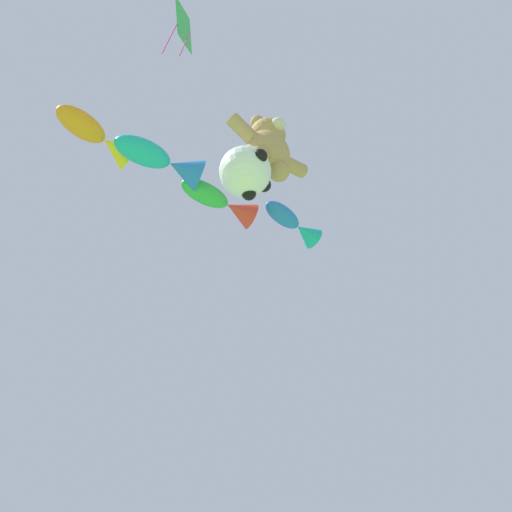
% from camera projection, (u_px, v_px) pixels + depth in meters
% --- Properties ---
extents(teddy_bear_kite, '(2.24, 0.99, 2.27)m').
position_uv_depth(teddy_bear_kite, '(268.00, 147.00, 13.00)').
color(teddy_bear_kite, tan).
extents(soccer_ball_kite, '(1.19, 1.18, 1.10)m').
position_uv_depth(soccer_ball_kite, '(246.00, 172.00, 11.73)').
color(soccer_ball_kite, white).
extents(fish_kite_cobalt, '(1.76, 0.66, 0.63)m').
position_uv_depth(fish_kite_cobalt, '(294.00, 224.00, 15.34)').
color(fish_kite_cobalt, blue).
extents(fish_kite_emerald, '(2.07, 0.91, 0.70)m').
position_uv_depth(fish_kite_emerald, '(222.00, 202.00, 14.35)').
color(fish_kite_emerald, green).
extents(fish_kite_teal, '(2.28, 1.20, 0.82)m').
position_uv_depth(fish_kite_teal, '(164.00, 161.00, 13.75)').
color(fish_kite_teal, '#19ADB2').
extents(fish_kite_tangerine, '(2.03, 0.81, 0.80)m').
position_uv_depth(fish_kite_tangerine, '(99.00, 137.00, 13.90)').
color(fish_kite_tangerine, orange).
extents(diamond_kite, '(1.13, 0.93, 3.28)m').
position_uv_depth(diamond_kite, '(183.00, 28.00, 14.25)').
color(diamond_kite, green).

